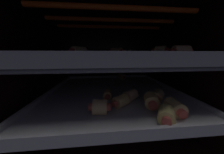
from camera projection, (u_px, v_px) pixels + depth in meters
The scene contains 25 objects.
ground_plane at pixel (113, 123), 40.58cm from camera, with size 52.40×50.71×1.20cm, color black.
oven_wall_back at pixel (108, 65), 60.18cm from camera, with size 52.40×1.20×39.14cm, color black.
oven_wall_left at pixel (35, 74), 33.81cm from camera, with size 1.20×48.31×39.14cm, color black.
oven_wall_right at pixel (181, 72), 38.46cm from camera, with size 1.20×48.31×39.14cm, color black.
oven_ceiling at pixel (113, 8), 31.69cm from camera, with size 52.40×50.71×1.20cm, color black.
heating_element at pixel (113, 20), 32.43cm from camera, with size 40.00×18.93×1.21cm.
oven_rack_lower at pixel (113, 95), 37.93cm from camera, with size 47.68×47.35×0.64cm.
baking_tray_lower at pixel (113, 92), 37.71cm from camera, with size 43.44×42.93×2.33cm.
pig_in_blanket_lower_0 at pixel (100, 107), 22.85cm from camera, with size 4.89×3.50×3.29cm.
pig_in_blanket_lower_1 at pixel (166, 115), 20.16cm from camera, with size 4.58×5.32×3.05cm.
pig_in_blanket_lower_2 at pixel (121, 101), 26.11cm from camera, with size 5.02×4.43×2.93cm.
pig_in_blanket_lower_3 at pixel (175, 108), 22.64cm from camera, with size 3.61×5.94×3.30cm.
pig_in_blanket_lower_4 at pixel (130, 96), 29.48cm from camera, with size 4.96×4.89×3.02cm.
pig_in_blanket_lower_5 at pixel (122, 77), 53.55cm from camera, with size 4.16×5.28×2.98cm.
pig_in_blanket_lower_6 at pixel (157, 96), 29.20cm from camera, with size 5.17×6.03×3.10cm.
pig_in_blanket_lower_7 at pixel (108, 94), 31.17cm from camera, with size 2.78×5.22×2.47cm.
pig_in_blanket_lower_8 at pixel (151, 100), 26.01cm from camera, with size 4.47×6.61×3.40cm.
oven_rack_upper at pixel (113, 61), 35.21cm from camera, with size 47.82×47.35×0.79cm.
baking_tray_upper at pixel (113, 58), 34.99cm from camera, with size 43.44×42.93×2.27cm.
pig_in_blanket_upper_0 at pixel (79, 51), 30.89cm from camera, with size 4.88×5.93×2.91cm.
pig_in_blanket_upper_1 at pixel (160, 51), 34.07cm from camera, with size 5.16×4.81×3.36cm.
pig_in_blanket_upper_2 at pixel (127, 52), 49.79cm from camera, with size 4.43×5.47×2.82cm.
pig_in_blanket_upper_3 at pixel (114, 52), 48.71cm from camera, with size 4.72×4.65×3.37cm.
pig_in_blanket_upper_4 at pixel (117, 52), 39.06cm from camera, with size 5.30×5.55×3.03cm.
pig_in_blanket_upper_5 at pixel (181, 51), 24.17cm from camera, with size 5.14×2.94×2.69cm.
Camera 1 is at (-3.54, -35.40, 26.10)cm, focal length 16.66 mm.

